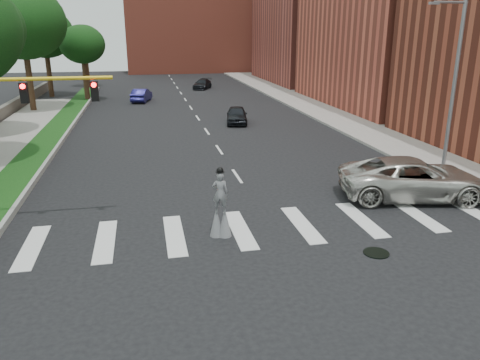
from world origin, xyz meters
TOP-DOWN VIEW (x-y plane):
  - ground_plane at (0.00, 0.00)m, footprint 160.00×160.00m
  - grass_median at (-11.50, 20.00)m, footprint 2.00×60.00m
  - median_curb at (-10.45, 20.00)m, footprint 0.20×60.00m
  - sidewalk_right at (12.50, 25.00)m, footprint 5.00×90.00m
  - manhole at (3.00, -2.00)m, footprint 0.90×0.90m
  - building_far at (22.00, 54.00)m, footprint 16.00×22.00m
  - building_backdrop at (6.00, 78.00)m, footprint 26.00×14.00m
  - streetlight at (10.90, 6.00)m, footprint 2.05×0.20m
  - traffic_signal at (-9.78, 3.00)m, footprint 5.30×0.23m
  - stilt_performer at (-2.12, 0.60)m, footprint 0.83×0.62m
  - suv_crossing at (7.38, 3.00)m, footprint 7.27×4.43m
  - car_near at (2.95, 22.79)m, footprint 2.40×4.40m
  - car_mid at (-4.85, 37.34)m, footprint 2.46×4.54m
  - car_far at (3.22, 47.79)m, footprint 3.32×4.67m
  - tree_4 at (-15.16, 32.65)m, footprint 7.92×7.92m
  - tree_5 at (-15.28, 43.57)m, footprint 6.54×6.54m
  - tree_6 at (-10.75, 39.01)m, footprint 4.81×4.81m
  - tree_7 at (-12.04, 53.37)m, footprint 4.44×4.44m

SIDE VIEW (x-z plane):
  - ground_plane at x=0.00m, z-range 0.00..0.00m
  - manhole at x=3.00m, z-range 0.00..0.04m
  - sidewalk_right at x=12.50m, z-range 0.00..0.18m
  - grass_median at x=-11.50m, z-range 0.00..0.25m
  - median_curb at x=-10.45m, z-range 0.00..0.28m
  - car_far at x=3.22m, z-range 0.00..1.26m
  - car_near at x=2.95m, z-range 0.00..1.42m
  - car_mid at x=-4.85m, z-range 0.00..1.42m
  - suv_crossing at x=7.38m, z-range 0.00..1.88m
  - stilt_performer at x=-2.12m, z-range -0.33..2.41m
  - traffic_signal at x=-9.78m, z-range 1.05..7.25m
  - streetlight at x=10.90m, z-range 0.40..9.40m
  - tree_6 at x=-10.75m, z-range 1.96..10.09m
  - tree_7 at x=-12.04m, z-range 2.17..10.46m
  - tree_5 at x=-15.28m, z-range 2.19..12.19m
  - tree_4 at x=-15.16m, z-range 2.41..14.02m
  - building_backdrop at x=6.00m, z-range 0.00..18.00m
  - building_far at x=22.00m, z-range 0.00..20.00m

